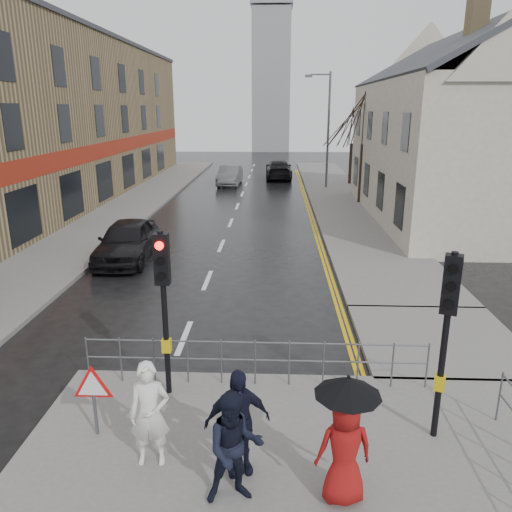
# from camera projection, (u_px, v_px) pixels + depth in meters

# --- Properties ---
(ground) EXTENTS (120.00, 120.00, 0.00)m
(ground) POSITION_uv_depth(u_px,v_px,m) (158.00, 403.00, 10.08)
(ground) COLOR black
(ground) RESTS_ON ground
(left_pavement) EXTENTS (4.00, 44.00, 0.14)m
(left_pavement) POSITION_uv_depth(u_px,v_px,m) (140.00, 199.00, 32.34)
(left_pavement) COLOR #605E5B
(left_pavement) RESTS_ON ground
(right_pavement) EXTENTS (4.00, 40.00, 0.14)m
(right_pavement) POSITION_uv_depth(u_px,v_px,m) (337.00, 195.00, 33.75)
(right_pavement) COLOR #605E5B
(right_pavement) RESTS_ON ground
(pavement_bridge_right) EXTENTS (4.00, 4.20, 0.14)m
(pavement_bridge_right) POSITION_uv_depth(u_px,v_px,m) (438.00, 340.00, 12.68)
(pavement_bridge_right) COLOR #605E5B
(pavement_bridge_right) RESTS_ON ground
(building_left_terrace) EXTENTS (8.00, 42.00, 10.00)m
(building_left_terrace) POSITION_uv_depth(u_px,v_px,m) (40.00, 120.00, 30.19)
(building_left_terrace) COLOR #917A54
(building_left_terrace) RESTS_ON ground
(building_right_cream) EXTENTS (9.00, 16.40, 10.10)m
(building_right_cream) POSITION_uv_depth(u_px,v_px,m) (466.00, 127.00, 25.48)
(building_right_cream) COLOR beige
(building_right_cream) RESTS_ON ground
(church_tower) EXTENTS (5.00, 5.00, 18.00)m
(church_tower) POSITION_uv_depth(u_px,v_px,m) (271.00, 82.00, 66.82)
(church_tower) COLOR gray
(church_tower) RESTS_ON ground
(traffic_signal_near_left) EXTENTS (0.28, 0.27, 3.40)m
(traffic_signal_near_left) POSITION_uv_depth(u_px,v_px,m) (163.00, 286.00, 9.56)
(traffic_signal_near_left) COLOR black
(traffic_signal_near_left) RESTS_ON near_pavement
(traffic_signal_near_right) EXTENTS (0.34, 0.33, 3.40)m
(traffic_signal_near_right) POSITION_uv_depth(u_px,v_px,m) (448.00, 315.00, 8.22)
(traffic_signal_near_right) COLOR black
(traffic_signal_near_right) RESTS_ON near_pavement
(guard_railing_front) EXTENTS (7.14, 0.04, 1.00)m
(guard_railing_front) POSITION_uv_depth(u_px,v_px,m) (255.00, 353.00, 10.34)
(guard_railing_front) COLOR #595B5E
(guard_railing_front) RESTS_ON near_pavement
(warning_sign) EXTENTS (0.80, 0.07, 1.35)m
(warning_sign) POSITION_uv_depth(u_px,v_px,m) (93.00, 389.00, 8.66)
(warning_sign) COLOR #595B5E
(warning_sign) RESTS_ON near_pavement
(street_lamp) EXTENTS (1.83, 0.25, 8.00)m
(street_lamp) POSITION_uv_depth(u_px,v_px,m) (326.00, 123.00, 35.32)
(street_lamp) COLOR #595B5E
(street_lamp) RESTS_ON right_pavement
(tree_near) EXTENTS (2.40, 2.40, 6.58)m
(tree_near) POSITION_uv_depth(u_px,v_px,m) (364.00, 118.00, 29.39)
(tree_near) COLOR #32241B
(tree_near) RESTS_ON right_pavement
(tree_far) EXTENTS (2.40, 2.40, 5.64)m
(tree_far) POSITION_uv_depth(u_px,v_px,m) (353.00, 126.00, 37.23)
(tree_far) COLOR #32241B
(tree_far) RESTS_ON right_pavement
(pedestrian_a) EXTENTS (0.69, 0.49, 1.79)m
(pedestrian_a) POSITION_uv_depth(u_px,v_px,m) (150.00, 414.00, 7.96)
(pedestrian_a) COLOR white
(pedestrian_a) RESTS_ON near_pavement
(pedestrian_b) EXTENTS (0.97, 0.83, 1.76)m
(pedestrian_b) POSITION_uv_depth(u_px,v_px,m) (235.00, 448.00, 7.19)
(pedestrian_b) COLOR black
(pedestrian_b) RESTS_ON near_pavement
(pedestrian_with_umbrella) EXTENTS (0.96, 0.96, 2.04)m
(pedestrian_with_umbrella) POSITION_uv_depth(u_px,v_px,m) (345.00, 434.00, 7.13)
(pedestrian_with_umbrella) COLOR maroon
(pedestrian_with_umbrella) RESTS_ON near_pavement
(pedestrian_d) EXTENTS (1.13, 0.72, 1.78)m
(pedestrian_d) POSITION_uv_depth(u_px,v_px,m) (237.00, 422.00, 7.78)
(pedestrian_d) COLOR black
(pedestrian_d) RESTS_ON near_pavement
(car_parked) EXTENTS (2.01, 4.70, 1.58)m
(car_parked) POSITION_uv_depth(u_px,v_px,m) (127.00, 241.00, 19.29)
(car_parked) COLOR black
(car_parked) RESTS_ON ground
(car_mid) EXTENTS (1.75, 4.50, 1.46)m
(car_mid) POSITION_uv_depth(u_px,v_px,m) (230.00, 175.00, 38.33)
(car_mid) COLOR #515356
(car_mid) RESTS_ON ground
(car_far) EXTENTS (2.24, 5.31, 1.53)m
(car_far) POSITION_uv_depth(u_px,v_px,m) (279.00, 170.00, 41.65)
(car_far) COLOR black
(car_far) RESTS_ON ground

